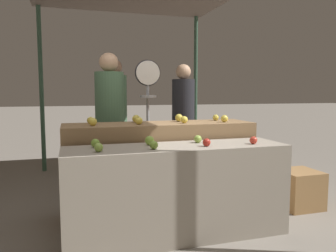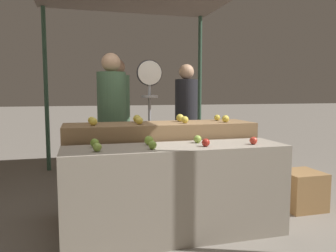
% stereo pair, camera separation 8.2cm
% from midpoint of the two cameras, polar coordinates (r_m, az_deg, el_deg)
% --- Properties ---
extents(ground_plane, '(60.00, 60.00, 0.00)m').
position_cam_midpoint_polar(ground_plane, '(3.20, 2.21, -18.50)').
color(ground_plane, gray).
extents(display_counter_front, '(2.02, 0.55, 0.84)m').
position_cam_midpoint_polar(display_counter_front, '(3.05, 2.24, -11.29)').
color(display_counter_front, gray).
rests_on(display_counter_front, ground_plane).
extents(display_counter_back, '(2.02, 0.55, 0.99)m').
position_cam_midpoint_polar(display_counter_back, '(3.59, -0.65, -7.40)').
color(display_counter_back, olive).
rests_on(display_counter_back, ground_plane).
extents(apple_front_0, '(0.07, 0.07, 0.07)m').
position_cam_midpoint_polar(apple_front_0, '(2.72, -11.39, -3.63)').
color(apple_front_0, '#8EB247').
rests_on(apple_front_0, display_counter_front).
extents(apple_front_1, '(0.07, 0.07, 0.07)m').
position_cam_midpoint_polar(apple_front_1, '(2.78, -1.87, -3.33)').
color(apple_front_1, '#84AD3D').
rests_on(apple_front_1, display_counter_front).
extents(apple_front_2, '(0.07, 0.07, 0.07)m').
position_cam_midpoint_polar(apple_front_2, '(2.94, 7.39, -2.87)').
color(apple_front_2, '#AD281E').
rests_on(apple_front_2, display_counter_front).
extents(apple_front_3, '(0.07, 0.07, 0.07)m').
position_cam_midpoint_polar(apple_front_3, '(3.14, 15.38, -2.47)').
color(apple_front_3, red).
rests_on(apple_front_3, display_counter_front).
extents(apple_front_4, '(0.08, 0.08, 0.08)m').
position_cam_midpoint_polar(apple_front_4, '(2.94, -11.88, -2.90)').
color(apple_front_4, '#7AA338').
rests_on(apple_front_4, display_counter_front).
extents(apple_front_5, '(0.08, 0.08, 0.08)m').
position_cam_midpoint_polar(apple_front_5, '(3.00, -2.57, -2.52)').
color(apple_front_5, '#84AD3D').
rests_on(apple_front_5, display_counter_front).
extents(apple_front_6, '(0.07, 0.07, 0.07)m').
position_cam_midpoint_polar(apple_front_6, '(3.13, 5.92, -2.29)').
color(apple_front_6, '#8EB247').
rests_on(apple_front_6, display_counter_front).
extents(apple_back_0, '(0.08, 0.08, 0.08)m').
position_cam_midpoint_polar(apple_back_0, '(3.30, -12.19, 0.74)').
color(apple_back_0, yellow).
rests_on(apple_back_0, display_counter_back).
extents(apple_back_1, '(0.08, 0.08, 0.08)m').
position_cam_midpoint_polar(apple_back_1, '(3.35, -4.34, 0.92)').
color(apple_back_1, yellow).
rests_on(apple_back_1, display_counter_back).
extents(apple_back_2, '(0.08, 0.08, 0.08)m').
position_cam_midpoint_polar(apple_back_2, '(3.48, 3.63, 1.10)').
color(apple_back_2, yellow).
rests_on(apple_back_2, display_counter_back).
extents(apple_back_3, '(0.08, 0.08, 0.08)m').
position_cam_midpoint_polar(apple_back_3, '(3.65, 10.62, 1.25)').
color(apple_back_3, yellow).
rests_on(apple_back_3, display_counter_back).
extents(apple_back_4, '(0.07, 0.07, 0.07)m').
position_cam_midpoint_polar(apple_back_4, '(3.50, -12.54, 0.98)').
color(apple_back_4, yellow).
rests_on(apple_back_4, display_counter_back).
extents(apple_back_5, '(0.09, 0.09, 0.09)m').
position_cam_midpoint_polar(apple_back_5, '(3.56, -4.77, 1.27)').
color(apple_back_5, gold).
rests_on(apple_back_5, display_counter_back).
extents(apple_back_6, '(0.09, 0.09, 0.09)m').
position_cam_midpoint_polar(apple_back_6, '(3.67, 2.74, 1.43)').
color(apple_back_6, gold).
rests_on(apple_back_6, display_counter_back).
extents(apple_back_7, '(0.07, 0.07, 0.07)m').
position_cam_midpoint_polar(apple_back_7, '(3.84, 9.16, 1.45)').
color(apple_back_7, gold).
rests_on(apple_back_7, display_counter_back).
extents(produce_scale, '(0.31, 0.20, 1.72)m').
position_cam_midpoint_polar(produce_scale, '(4.03, -2.56, 5.09)').
color(produce_scale, '#99999E').
rests_on(produce_scale, ground_plane).
extents(person_vendor_at_scale, '(0.44, 0.44, 1.81)m').
position_cam_midpoint_polar(person_vendor_at_scale, '(4.20, -9.20, 2.14)').
color(person_vendor_at_scale, '#2D2D38').
rests_on(person_vendor_at_scale, ground_plane).
extents(person_customer_left, '(0.43, 0.43, 1.81)m').
position_cam_midpoint_polar(person_customer_left, '(4.89, -8.31, 2.61)').
color(person_customer_left, '#2D2D38').
rests_on(person_customer_left, ground_plane).
extents(person_customer_right, '(0.36, 0.36, 1.75)m').
position_cam_midpoint_polar(person_customer_right, '(5.05, 3.66, 2.40)').
color(person_customer_right, '#2D2D38').
rests_on(person_customer_right, ground_plane).
extents(wooden_crate_side, '(0.43, 0.43, 0.43)m').
position_cam_midpoint_polar(wooden_crate_side, '(4.10, 22.71, -10.24)').
color(wooden_crate_side, '#9E7547').
rests_on(wooden_crate_side, ground_plane).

